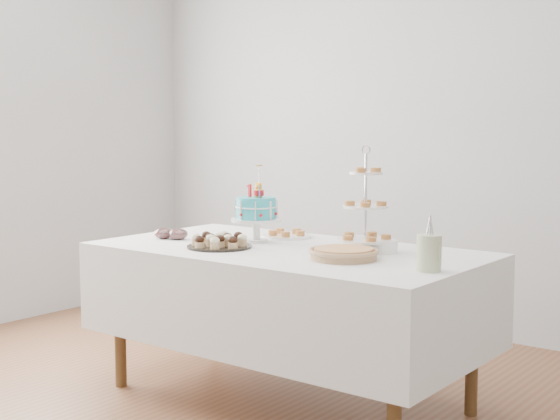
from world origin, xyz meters
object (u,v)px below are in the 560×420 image
Objects in this scene: pie at (344,253)px; utensil_pitcher at (429,251)px; jam_bowl_a at (163,234)px; tiered_stand at (365,207)px; table at (287,293)px; cupcake_tray at (219,241)px; plate_stack at (381,246)px; pastry_plate at (287,234)px; jam_bowl_b at (178,234)px; birthday_cake at (256,221)px.

utensil_pitcher is at bearing -4.08° from pie.
utensil_pitcher is at bearing 0.18° from jam_bowl_a.
tiered_stand reaches higher than jam_bowl_a.
table is 19.29× the size of jam_bowl_a.
plate_stack is at bearing 26.74° from cupcake_tray.
pastry_plate is at bearing 42.19° from jam_bowl_a.
jam_bowl_a is at bearing -170.54° from utensil_pitcher.
pastry_plate is at bearing 85.18° from cupcake_tray.
table is 5.97× the size of cupcake_tray.
plate_stack is 0.59× the size of pastry_plate.
tiered_stand is 0.57m from utensil_pitcher.
plate_stack is 0.51m from utensil_pitcher.
jam_bowl_b is at bearing -134.11° from pastry_plate.
plate_stack reaches higher than pastry_plate.
tiered_stand reaches higher than utensil_pitcher.
birthday_cake is at bearing 25.53° from jam_bowl_b.
cupcake_tray is 0.50m from pastry_plate.
birthday_cake is 0.78× the size of tiered_stand.
table is 3.76× the size of tiered_stand.
tiered_stand is at bearing 22.30° from table.
plate_stack is 1.20m from jam_bowl_a.
pastry_plate reaches higher than table.
plate_stack is at bearing 152.51° from utensil_pitcher.
birthday_cake is 0.63m from tiered_stand.
jam_bowl_b reaches higher than pastry_plate.
tiered_stand is at bearing 14.69° from jam_bowl_b.
cupcake_tray is at bearing -153.26° from plate_stack.
tiered_stand is 1.13m from jam_bowl_a.
pie is at bearing -14.55° from table.
plate_stack is at bearing 14.78° from jam_bowl_a.
pastry_plate is at bearing 165.09° from tiered_stand.
cupcake_tray is 0.45m from jam_bowl_a.
cupcake_tray is 1.00× the size of pie.
jam_bowl_b is at bearing 17.28° from jam_bowl_a.
birthday_cake is 3.89× the size of jam_bowl_b.
utensil_pitcher is at bearing -22.32° from pastry_plate.
table is at bearing -159.26° from plate_stack.
jam_bowl_a reaches higher than pastry_plate.
tiered_stand is (-0.04, 0.25, 0.18)m from pie.
tiered_stand is at bearing 14.80° from birthday_cake.
cupcake_tray is 1.20× the size of pastry_plate.
pie is at bearing -32.88° from pastry_plate.
pie is 3.12× the size of jam_bowl_b.
pastry_plate is (-0.23, 0.30, 0.24)m from table.
birthday_cake is (-0.25, 0.07, 0.34)m from table.
birthday_cake reaches higher than jam_bowl_b.
table is 8.29× the size of utensil_pitcher.
birthday_cake reaches higher than plate_stack.
cupcake_tray is 3.13× the size of jam_bowl_b.
table is 0.43m from cupcake_tray.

